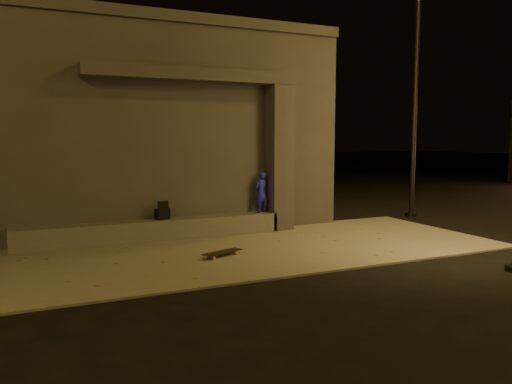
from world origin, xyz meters
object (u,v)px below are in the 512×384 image
column (279,158)px  skateboard (222,252)px  skateboarder (261,192)px  backpack (162,213)px

column → skateboard: column is taller
skateboarder → skateboard: bearing=34.5°
skateboarder → backpack: size_ratio=2.38×
backpack → skateboard: size_ratio=0.48×
skateboarder → skateboard: skateboarder is taller
skateboarder → column: bearing=165.0°
skateboarder → backpack: 2.53m
skateboarder → skateboard: 3.00m
column → backpack: column is taller
skateboarder → backpack: bearing=-15.0°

